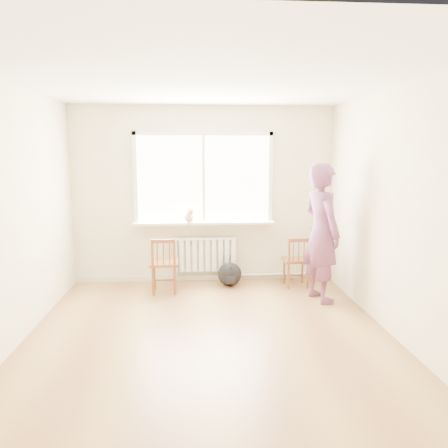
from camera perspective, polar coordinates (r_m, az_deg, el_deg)
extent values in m
plane|color=#9D7540|center=(4.89, -1.84, -14.67)|extent=(4.50, 4.50, 0.00)
plane|color=white|center=(4.53, -2.02, 18.37)|extent=(4.50, 4.50, 0.00)
cube|color=beige|center=(6.75, -2.68, 3.81)|extent=(4.00, 0.01, 2.70)
cube|color=white|center=(6.71, -2.69, 5.92)|extent=(2.00, 0.02, 1.30)
cube|color=white|center=(6.69, -2.73, 11.74)|extent=(2.12, 0.05, 0.06)
cube|color=white|center=(6.75, -11.51, 5.77)|extent=(0.06, 0.05, 1.42)
cube|color=white|center=(6.80, 6.08, 5.92)|extent=(0.06, 0.05, 1.42)
cube|color=white|center=(6.69, -2.68, 5.91)|extent=(0.04, 0.05, 1.30)
cube|color=white|center=(6.69, -2.62, 0.15)|extent=(2.15, 0.22, 0.04)
cube|color=white|center=(6.85, -2.61, -3.95)|extent=(1.00, 0.02, 0.55)
cube|color=white|center=(6.80, -2.60, -4.05)|extent=(1.00, 0.10, 0.51)
cube|color=white|center=(6.75, -2.61, -1.90)|extent=(1.00, 0.12, 0.03)
cylinder|color=silver|center=(7.07, 7.67, -6.50)|extent=(1.40, 0.04, 0.04)
cube|color=beige|center=(6.98, -2.59, -6.97)|extent=(4.00, 0.03, 0.08)
cube|color=brown|center=(6.33, -7.83, -5.09)|extent=(0.41, 0.39, 0.04)
cylinder|color=brown|center=(6.53, -6.40, -6.57)|extent=(0.03, 0.03, 0.43)
cylinder|color=brown|center=(6.54, -9.08, -6.60)|extent=(0.03, 0.03, 0.43)
cylinder|color=brown|center=(6.24, -6.43, -7.32)|extent=(0.03, 0.03, 0.43)
cylinder|color=brown|center=(6.25, -9.24, -7.35)|extent=(0.03, 0.03, 0.43)
cylinder|color=brown|center=(6.18, -6.46, -5.63)|extent=(0.04, 0.04, 0.81)
cylinder|color=brown|center=(6.20, -9.29, -5.66)|extent=(0.04, 0.04, 0.81)
cube|color=brown|center=(6.11, -7.95, -2.24)|extent=(0.33, 0.04, 0.05)
cylinder|color=brown|center=(6.14, -7.12, -3.79)|extent=(0.02, 0.02, 0.32)
cylinder|color=brown|center=(6.14, -7.92, -3.80)|extent=(0.02, 0.02, 0.32)
cylinder|color=brown|center=(6.15, -8.72, -3.81)|extent=(0.02, 0.02, 0.32)
cube|color=brown|center=(6.65, 9.38, -4.66)|extent=(0.38, 0.36, 0.04)
cylinder|color=brown|center=(6.87, 10.20, -5.97)|extent=(0.03, 0.03, 0.40)
cylinder|color=brown|center=(6.81, 7.86, -6.06)|extent=(0.03, 0.03, 0.40)
cylinder|color=brown|center=(6.61, 10.85, -6.60)|extent=(0.03, 0.03, 0.40)
cylinder|color=brown|center=(6.54, 8.43, -6.71)|extent=(0.03, 0.03, 0.40)
cylinder|color=brown|center=(6.56, 10.90, -5.10)|extent=(0.04, 0.04, 0.76)
cylinder|color=brown|center=(6.49, 8.46, -5.19)|extent=(0.04, 0.04, 0.76)
cube|color=brown|center=(6.45, 9.77, -2.10)|extent=(0.31, 0.04, 0.05)
cylinder|color=brown|center=(6.50, 10.42, -3.48)|extent=(0.02, 0.02, 0.30)
cylinder|color=brown|center=(6.48, 9.73, -3.50)|extent=(0.02, 0.02, 0.30)
cylinder|color=brown|center=(6.46, 9.04, -3.52)|extent=(0.02, 0.02, 0.30)
imported|color=#CA434A|center=(5.98, 12.65, -1.15)|extent=(0.61, 0.77, 1.86)
ellipsoid|color=beige|center=(6.61, -4.61, 0.99)|extent=(0.22, 0.28, 0.18)
sphere|color=beige|center=(6.48, -4.40, 1.66)|extent=(0.10, 0.10, 0.10)
cone|color=beige|center=(6.46, -4.65, 2.10)|extent=(0.03, 0.03, 0.04)
cone|color=beige|center=(6.48, -4.17, 2.12)|extent=(0.03, 0.03, 0.04)
cylinder|color=beige|center=(6.74, -4.83, 0.67)|extent=(0.06, 0.17, 0.02)
cylinder|color=beige|center=(6.52, -4.68, 0.47)|extent=(0.02, 0.02, 0.09)
cylinder|color=beige|center=(6.53, -4.20, 0.49)|extent=(0.02, 0.02, 0.09)
ellipsoid|color=black|center=(6.63, 0.74, -6.57)|extent=(0.37, 0.28, 0.36)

